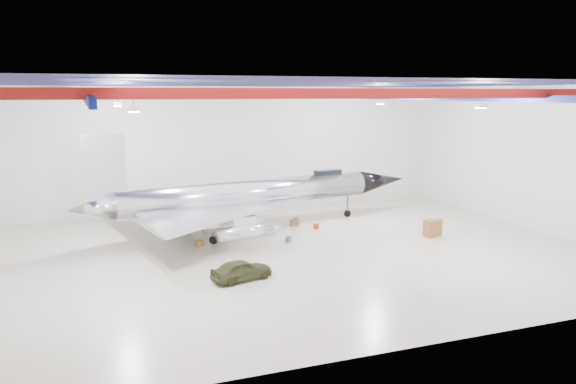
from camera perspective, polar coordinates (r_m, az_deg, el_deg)
name	(u,v)px	position (r m, az deg, el deg)	size (l,w,h in m)	color
floor	(288,253)	(37.35, 0.02, -6.18)	(40.00, 40.00, 0.00)	#C0B798
wall_back	(230,149)	(50.45, -5.90, 4.37)	(40.00, 40.00, 0.00)	silver
wall_right	(533,158)	(46.98, 23.61, 3.17)	(30.00, 30.00, 0.00)	silver
ceiling	(288,84)	(35.87, 0.02, 10.95)	(40.00, 40.00, 0.00)	#0A0F38
ceiling_structure	(288,95)	(35.86, 0.02, 9.86)	(39.50, 29.50, 1.08)	#9C1611
jet_aircraft	(249,197)	(43.06, -3.96, -0.52)	(28.53, 18.75, 7.81)	silver
jeep	(242,270)	(31.99, -4.74, -7.89)	(1.42, 3.53, 1.20)	#34361B
desk	(433,228)	(42.72, 14.48, -3.56)	(1.36, 0.68, 1.25)	brown
crate_ply	(199,243)	(39.36, -9.01, -5.17)	(0.56, 0.44, 0.39)	olive
toolbox_red	(264,229)	(43.20, -2.46, -3.75)	(0.41, 0.33, 0.29)	#A12E10
engine_drum	(289,239)	(39.86, 0.06, -4.84)	(0.44, 0.44, 0.40)	#59595B
parts_bin	(295,223)	(44.73, 0.68, -3.14)	(0.68, 0.54, 0.48)	olive
crate_small	(190,228)	(44.31, -9.90, -3.58)	(0.33, 0.26, 0.23)	#59595B
tool_chest	(316,226)	(43.78, 2.89, -3.49)	(0.45, 0.45, 0.40)	#A12E10
oil_barrel	(218,237)	(41.02, -7.09, -4.53)	(0.48, 0.38, 0.33)	olive
spares_box	(296,219)	(46.12, 0.85, -2.80)	(0.42, 0.42, 0.38)	#59595B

